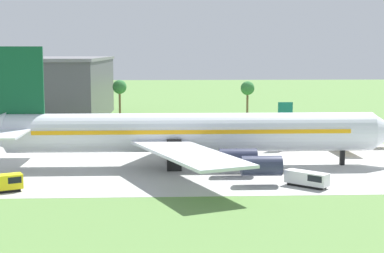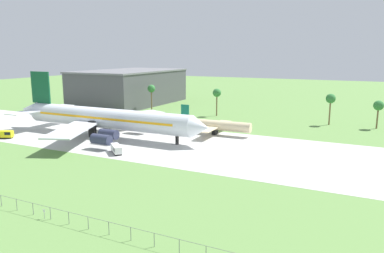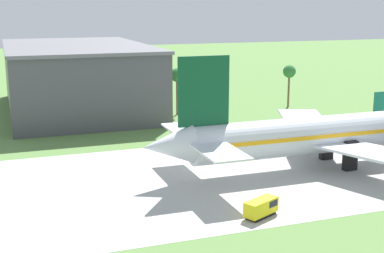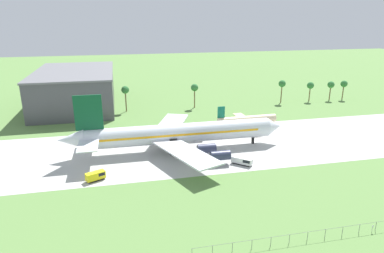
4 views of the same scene
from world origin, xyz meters
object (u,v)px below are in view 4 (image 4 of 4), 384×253
object	(u,v)px
baggage_tug	(96,176)
fuel_truck	(243,161)
no_stopping_sign	(372,228)
terminal_building	(76,88)
jet_airliner	(177,134)
regional_aircraft	(247,120)

from	to	relation	value
baggage_tug	fuel_truck	world-z (taller)	baggage_tug
no_stopping_sign	terminal_building	distance (m)	142.48
no_stopping_sign	jet_airliner	bearing A→B (deg)	120.53
regional_aircraft	baggage_tug	distance (m)	67.68
jet_airliner	baggage_tug	xyz separation A→B (m)	(-25.82, -17.29, -4.50)
regional_aircraft	baggage_tug	bearing A→B (deg)	-148.54
fuel_truck	no_stopping_sign	bearing A→B (deg)	-69.05
regional_aircraft	no_stopping_sign	distance (m)	72.54
fuel_truck	terminal_building	distance (m)	102.24
baggage_tug	no_stopping_sign	xyz separation A→B (m)	(57.97, -37.20, -0.28)
regional_aircraft	fuel_truck	size ratio (longest dim) A/B	4.08
baggage_tug	terminal_building	size ratio (longest dim) A/B	0.09
fuel_truck	no_stopping_sign	size ratio (longest dim) A/B	3.64
terminal_building	baggage_tug	bearing A→B (deg)	-81.59
terminal_building	no_stopping_sign	bearing A→B (deg)	-60.19
baggage_tug	no_stopping_sign	bearing A→B (deg)	-32.69
no_stopping_sign	regional_aircraft	bearing A→B (deg)	90.20
fuel_truck	baggage_tug	bearing A→B (deg)	-178.56
regional_aircraft	fuel_truck	xyz separation A→B (m)	(-14.40, -34.22, -1.89)
regional_aircraft	terminal_building	size ratio (longest dim) A/B	0.41
regional_aircraft	baggage_tug	xyz separation A→B (m)	(-57.71, -35.31, -1.77)
regional_aircraft	baggage_tug	world-z (taller)	regional_aircraft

